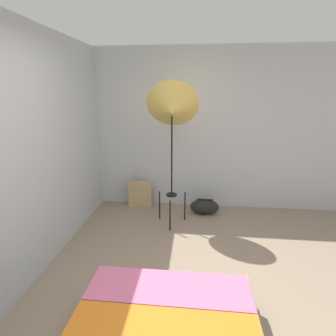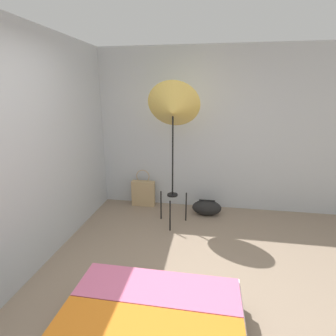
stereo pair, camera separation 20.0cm
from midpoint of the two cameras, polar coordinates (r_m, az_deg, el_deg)
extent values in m
plane|color=gray|center=(2.61, 1.06, -31.01)|extent=(14.00, 14.00, 0.00)
cube|color=#B7BCC1|center=(4.34, 4.04, 8.07)|extent=(8.00, 0.05, 2.60)
cube|color=#B7BCC1|center=(3.34, -26.14, 3.93)|extent=(0.05, 8.00, 2.60)
cube|color=orange|center=(2.10, -4.37, -32.21)|extent=(1.34, 0.41, 0.04)
cube|color=#D6668E|center=(2.39, -2.43, -24.76)|extent=(1.34, 0.41, 0.04)
cylinder|color=black|center=(3.76, -1.09, -10.39)|extent=(0.02, 0.02, 0.46)
cylinder|color=black|center=(4.09, -3.25, -8.13)|extent=(0.02, 0.02, 0.46)
cylinder|color=black|center=(4.05, 2.26, -8.37)|extent=(0.02, 0.02, 0.46)
cylinder|color=black|center=(3.87, -0.71, -5.85)|extent=(0.16, 0.16, 0.02)
cylinder|color=black|center=(3.68, -0.74, 3.12)|extent=(0.02, 0.02, 1.24)
cone|color=#D1B251|center=(3.59, -0.78, 12.80)|extent=(0.72, 0.55, 0.73)
cube|color=tan|center=(4.57, -7.32, -5.62)|extent=(0.40, 0.12, 0.44)
torus|color=tan|center=(4.47, -7.47, -1.93)|extent=(0.23, 0.01, 0.23)
ellipsoid|color=black|center=(4.32, 6.63, -8.38)|extent=(0.47, 0.25, 0.25)
cube|color=black|center=(4.27, 6.69, -6.84)|extent=(0.26, 0.04, 0.01)
camera|label=1|loc=(0.10, -91.64, -0.48)|focal=28.00mm
camera|label=2|loc=(0.10, 88.36, 0.48)|focal=28.00mm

